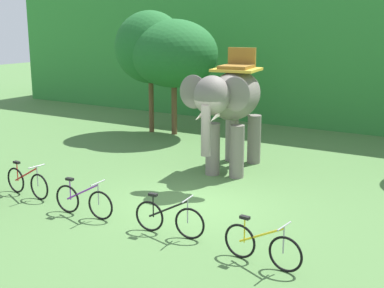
% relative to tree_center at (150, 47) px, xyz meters
% --- Properties ---
extents(ground_plane, '(80.00, 80.00, 0.00)m').
position_rel_tree_center_xyz_m(ground_plane, '(6.20, -6.74, -3.53)').
color(ground_plane, '#4C753D').
extents(foliage_hedge, '(36.00, 6.00, 5.98)m').
position_rel_tree_center_xyz_m(foliage_hedge, '(6.20, 7.11, -0.54)').
color(foliage_hedge, '#338438').
rests_on(foliage_hedge, ground).
extents(tree_center, '(2.89, 2.89, 5.01)m').
position_rel_tree_center_xyz_m(tree_center, '(0.00, 0.00, 0.00)').
color(tree_center, brown).
rests_on(tree_center, ground).
extents(tree_right, '(3.56, 3.56, 4.67)m').
position_rel_tree_center_xyz_m(tree_right, '(1.08, 0.11, -0.23)').
color(tree_right, brown).
rests_on(tree_right, ground).
extents(elephant, '(2.21, 4.23, 3.78)m').
position_rel_tree_center_xyz_m(elephant, '(5.60, -3.56, -1.33)').
color(elephant, slate).
rests_on(elephant, ground).
extents(bike_red, '(1.71, 0.52, 0.92)m').
position_rel_tree_center_xyz_m(bike_red, '(2.06, -8.56, -3.14)').
color(bike_red, black).
rests_on(bike_red, ground).
extents(bike_purple, '(1.71, 0.52, 0.92)m').
position_rel_tree_center_xyz_m(bike_purple, '(4.38, -8.88, -3.14)').
color(bike_purple, black).
rests_on(bike_purple, ground).
extents(bike_black, '(1.71, 0.52, 0.92)m').
position_rel_tree_center_xyz_m(bike_black, '(6.78, -8.76, -3.14)').
color(bike_black, black).
rests_on(bike_black, ground).
extents(bike_yellow, '(1.71, 0.52, 0.92)m').
position_rel_tree_center_xyz_m(bike_yellow, '(9.11, -9.02, -3.14)').
color(bike_yellow, black).
rests_on(bike_yellow, ground).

